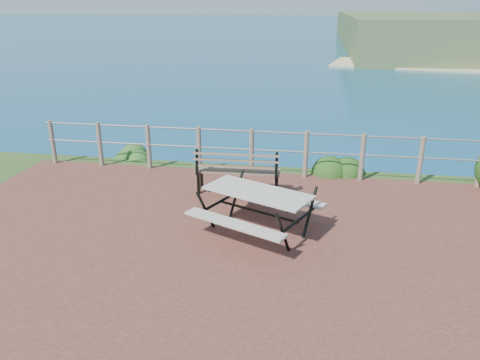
# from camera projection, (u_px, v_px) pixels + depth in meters

# --- Properties ---
(ground) EXTENTS (10.00, 7.00, 0.12)m
(ground) POSITION_uv_depth(u_px,v_px,m) (219.00, 249.00, 7.06)
(ground) COLOR brown
(ground) RESTS_ON ground
(ocean) EXTENTS (1200.00, 1200.00, 0.00)m
(ocean) POSITION_uv_depth(u_px,v_px,m) (320.00, 14.00, 191.71)
(ocean) COLOR #15617E
(ocean) RESTS_ON ground
(safety_railing) EXTENTS (9.40, 0.10, 1.00)m
(safety_railing) POSITION_uv_depth(u_px,v_px,m) (252.00, 149.00, 9.95)
(safety_railing) COLOR #6B5B4C
(safety_railing) RESTS_ON ground
(picnic_table) EXTENTS (1.83, 1.36, 0.71)m
(picnic_table) POSITION_uv_depth(u_px,v_px,m) (258.00, 207.00, 7.39)
(picnic_table) COLOR #9E998D
(picnic_table) RESTS_ON ground
(park_bench) EXTENTS (1.63, 0.46, 0.91)m
(park_bench) POSITION_uv_depth(u_px,v_px,m) (238.00, 164.00, 8.94)
(park_bench) COLOR brown
(park_bench) RESTS_ON ground
(shrub_lip_west) EXTENTS (0.74, 0.74, 0.46)m
(shrub_lip_west) POSITION_uv_depth(u_px,v_px,m) (134.00, 156.00, 11.41)
(shrub_lip_west) COLOR #215821
(shrub_lip_west) RESTS_ON ground
(shrub_lip_east) EXTENTS (0.88, 0.88, 0.66)m
(shrub_lip_east) POSITION_uv_depth(u_px,v_px,m) (338.00, 174.00, 10.17)
(shrub_lip_east) COLOR #1E4515
(shrub_lip_east) RESTS_ON ground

